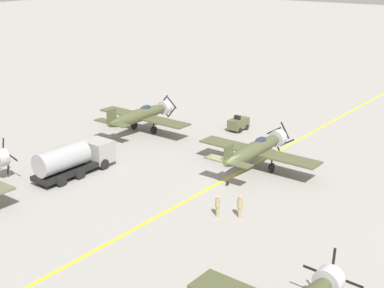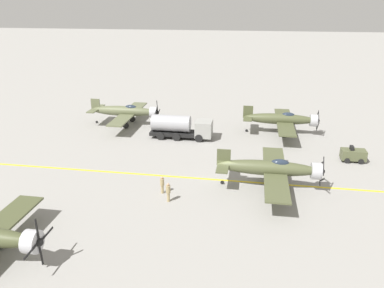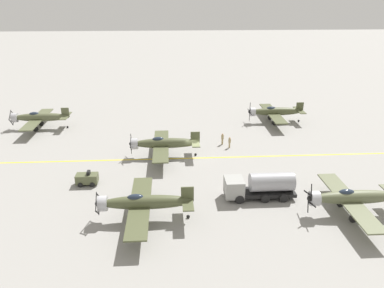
{
  "view_description": "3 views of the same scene",
  "coord_description": "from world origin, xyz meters",
  "px_view_note": "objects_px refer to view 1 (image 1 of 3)",
  "views": [
    {
      "loc": [
        24.41,
        -35.52,
        18.44
      ],
      "look_at": [
        -3.16,
        0.02,
        2.87
      ],
      "focal_mm": 50.0,
      "sensor_mm": 36.0,
      "label": 1
    },
    {
      "loc": [
        33.5,
        2.18,
        16.7
      ],
      "look_at": [
        -1.93,
        -3.62,
        2.92
      ],
      "focal_mm": 35.0,
      "sensor_mm": 36.0,
      "label": 2
    },
    {
      "loc": [
        -48.35,
        3.39,
        21.62
      ],
      "look_at": [
        -1.07,
        0.46,
        2.59
      ],
      "focal_mm": 35.0,
      "sensor_mm": 36.0,
      "label": 3
    }
  ],
  "objects_px": {
    "airplane_mid_left": "(141,115)",
    "ground_crew_walking": "(240,205)",
    "airplane_mid_center": "(256,149)",
    "fuel_tanker": "(74,159)",
    "tow_tractor": "(238,124)",
    "ground_crew_inspecting": "(218,205)"
  },
  "relations": [
    {
      "from": "airplane_mid_left",
      "to": "ground_crew_walking",
      "type": "bearing_deg",
      "value": -39.61
    },
    {
      "from": "airplane_mid_center",
      "to": "ground_crew_walking",
      "type": "bearing_deg",
      "value": -74.53
    },
    {
      "from": "fuel_tanker",
      "to": "tow_tractor",
      "type": "xyz_separation_m",
      "value": [
        4.41,
        20.18,
        -0.72
      ]
    },
    {
      "from": "ground_crew_inspecting",
      "to": "tow_tractor",
      "type": "bearing_deg",
      "value": 119.01
    },
    {
      "from": "airplane_mid_center",
      "to": "ground_crew_inspecting",
      "type": "bearing_deg",
      "value": -83.79
    },
    {
      "from": "airplane_mid_left",
      "to": "tow_tractor",
      "type": "relative_size",
      "value": 4.62
    },
    {
      "from": "fuel_tanker",
      "to": "ground_crew_inspecting",
      "type": "height_order",
      "value": "fuel_tanker"
    },
    {
      "from": "airplane_mid_center",
      "to": "ground_crew_inspecting",
      "type": "relative_size",
      "value": 7.06
    },
    {
      "from": "airplane_mid_left",
      "to": "ground_crew_inspecting",
      "type": "height_order",
      "value": "airplane_mid_left"
    },
    {
      "from": "airplane_mid_left",
      "to": "tow_tractor",
      "type": "bearing_deg",
      "value": 30.64
    },
    {
      "from": "airplane_mid_left",
      "to": "airplane_mid_center",
      "type": "distance_m",
      "value": 16.19
    },
    {
      "from": "fuel_tanker",
      "to": "ground_crew_walking",
      "type": "relative_size",
      "value": 4.46
    },
    {
      "from": "airplane_mid_center",
      "to": "tow_tractor",
      "type": "height_order",
      "value": "airplane_mid_center"
    },
    {
      "from": "ground_crew_walking",
      "to": "ground_crew_inspecting",
      "type": "xyz_separation_m",
      "value": [
        -1.41,
        -0.89,
        -0.05
      ]
    },
    {
      "from": "airplane_mid_left",
      "to": "airplane_mid_center",
      "type": "height_order",
      "value": "same"
    },
    {
      "from": "airplane_mid_left",
      "to": "fuel_tanker",
      "type": "bearing_deg",
      "value": -84.9
    },
    {
      "from": "tow_tractor",
      "to": "ground_crew_inspecting",
      "type": "xyz_separation_m",
      "value": [
        10.61,
        -19.12,
        0.14
      ]
    },
    {
      "from": "ground_crew_walking",
      "to": "ground_crew_inspecting",
      "type": "distance_m",
      "value": 1.67
    },
    {
      "from": "ground_crew_walking",
      "to": "ground_crew_inspecting",
      "type": "relative_size",
      "value": 1.06
    },
    {
      "from": "fuel_tanker",
      "to": "ground_crew_inspecting",
      "type": "distance_m",
      "value": 15.07
    },
    {
      "from": "airplane_mid_left",
      "to": "airplane_mid_center",
      "type": "bearing_deg",
      "value": -18.01
    },
    {
      "from": "airplane_mid_left",
      "to": "tow_tractor",
      "type": "height_order",
      "value": "airplane_mid_left"
    }
  ]
}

